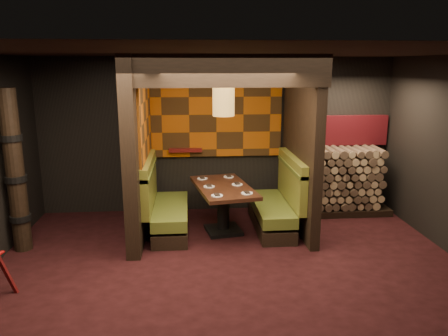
% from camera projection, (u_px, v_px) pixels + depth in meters
% --- Properties ---
extents(floor, '(6.50, 5.50, 0.02)m').
position_uv_depth(floor, '(232.00, 276.00, 5.76)').
color(floor, black).
rests_on(floor, ground).
extents(ceiling, '(6.50, 5.50, 0.02)m').
position_uv_depth(ceiling, '(233.00, 52.00, 5.09)').
color(ceiling, black).
rests_on(ceiling, ground).
extents(wall_back, '(6.50, 0.02, 2.85)m').
position_uv_depth(wall_back, '(218.00, 135.00, 8.10)').
color(wall_back, black).
rests_on(wall_back, ground).
extents(wall_front, '(6.50, 0.02, 2.85)m').
position_uv_depth(wall_front, '(277.00, 275.00, 2.75)').
color(wall_front, black).
rests_on(wall_front, ground).
extents(partition_left, '(0.20, 2.20, 2.85)m').
position_uv_depth(partition_left, '(138.00, 148.00, 6.92)').
color(partition_left, black).
rests_on(partition_left, floor).
extents(partition_right, '(0.15, 2.10, 2.85)m').
position_uv_depth(partition_right, '(301.00, 145.00, 7.18)').
color(partition_right, black).
rests_on(partition_right, floor).
extents(header_beam, '(2.85, 0.18, 0.44)m').
position_uv_depth(header_beam, '(226.00, 71.00, 5.82)').
color(header_beam, black).
rests_on(header_beam, partition_left).
extents(tapa_back_panel, '(2.40, 0.06, 1.55)m').
position_uv_depth(tapa_back_panel, '(216.00, 114.00, 7.96)').
color(tapa_back_panel, '#A74D0B').
rests_on(tapa_back_panel, wall_back).
extents(tapa_side_panel, '(0.04, 1.85, 1.45)m').
position_uv_depth(tapa_side_panel, '(145.00, 120.00, 7.00)').
color(tapa_side_panel, '#A74D0B').
rests_on(tapa_side_panel, partition_left).
extents(lacquer_shelf, '(0.60, 0.12, 0.07)m').
position_uv_depth(lacquer_shelf, '(185.00, 150.00, 8.01)').
color(lacquer_shelf, '#581211').
rests_on(lacquer_shelf, wall_back).
extents(booth_bench_left, '(0.68, 1.60, 1.14)m').
position_uv_depth(booth_bench_left, '(164.00, 208.00, 7.19)').
color(booth_bench_left, black).
rests_on(booth_bench_left, floor).
extents(booth_bench_right, '(0.68, 1.60, 1.14)m').
position_uv_depth(booth_bench_right, '(277.00, 205.00, 7.34)').
color(booth_bench_right, black).
rests_on(booth_bench_right, floor).
extents(dining_table, '(1.07, 1.62, 0.79)m').
position_uv_depth(dining_table, '(223.00, 200.00, 7.13)').
color(dining_table, black).
rests_on(dining_table, floor).
extents(place_settings, '(0.83, 1.28, 0.03)m').
position_uv_depth(place_settings, '(223.00, 185.00, 7.07)').
color(place_settings, white).
rests_on(place_settings, dining_table).
extents(pendant_lamp, '(0.34, 0.34, 0.92)m').
position_uv_depth(pendant_lamp, '(224.00, 101.00, 6.71)').
color(pendant_lamp, olive).
rests_on(pendant_lamp, ceiling).
extents(totem_column, '(0.31, 0.31, 2.40)m').
position_uv_depth(totem_column, '(15.00, 173.00, 6.31)').
color(totem_column, black).
rests_on(totem_column, floor).
extents(firewood_stack, '(1.73, 0.70, 1.22)m').
position_uv_depth(firewood_stack, '(342.00, 181.00, 8.08)').
color(firewood_stack, black).
rests_on(firewood_stack, floor).
extents(mosaic_header, '(1.83, 0.10, 0.56)m').
position_uv_depth(mosaic_header, '(339.00, 130.00, 8.19)').
color(mosaic_header, maroon).
rests_on(mosaic_header, wall_back).
extents(bay_front_post, '(0.08, 0.08, 2.85)m').
position_uv_depth(bay_front_post, '(302.00, 142.00, 7.44)').
color(bay_front_post, black).
rests_on(bay_front_post, floor).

